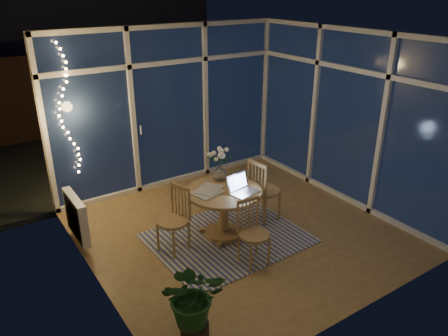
{
  "coord_description": "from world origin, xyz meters",
  "views": [
    {
      "loc": [
        -3.06,
        -4.23,
        3.19
      ],
      "look_at": [
        -0.09,
        0.25,
        0.88
      ],
      "focal_mm": 35.0,
      "sensor_mm": 36.0,
      "label": 1
    }
  ],
  "objects_px": {
    "dining_table": "(224,213)",
    "chair_right": "(265,189)",
    "flower_vase": "(219,173)",
    "potted_plant": "(194,305)",
    "chair_front": "(254,233)",
    "laptop": "(244,184)",
    "chair_left": "(173,220)"
  },
  "relations": [
    {
      "from": "dining_table",
      "to": "chair_left",
      "type": "height_order",
      "value": "chair_left"
    },
    {
      "from": "dining_table",
      "to": "laptop",
      "type": "distance_m",
      "value": 0.54
    },
    {
      "from": "chair_left",
      "to": "laptop",
      "type": "bearing_deg",
      "value": 54.75
    },
    {
      "from": "chair_front",
      "to": "laptop",
      "type": "height_order",
      "value": "laptop"
    },
    {
      "from": "chair_front",
      "to": "laptop",
      "type": "relative_size",
      "value": 2.4
    },
    {
      "from": "dining_table",
      "to": "chair_left",
      "type": "bearing_deg",
      "value": 175.44
    },
    {
      "from": "laptop",
      "to": "chair_front",
      "type": "bearing_deg",
      "value": -124.71
    },
    {
      "from": "dining_table",
      "to": "flower_vase",
      "type": "bearing_deg",
      "value": 66.89
    },
    {
      "from": "potted_plant",
      "to": "chair_right",
      "type": "bearing_deg",
      "value": 35.63
    },
    {
      "from": "dining_table",
      "to": "chair_right",
      "type": "distance_m",
      "value": 0.74
    },
    {
      "from": "laptop",
      "to": "flower_vase",
      "type": "relative_size",
      "value": 1.66
    },
    {
      "from": "dining_table",
      "to": "laptop",
      "type": "xyz_separation_m",
      "value": [
        0.18,
        -0.21,
        0.47
      ]
    },
    {
      "from": "chair_right",
      "to": "dining_table",
      "type": "bearing_deg",
      "value": 84.74
    },
    {
      "from": "flower_vase",
      "to": "dining_table",
      "type": "bearing_deg",
      "value": -113.11
    },
    {
      "from": "dining_table",
      "to": "chair_front",
      "type": "bearing_deg",
      "value": -93.63
    },
    {
      "from": "chair_right",
      "to": "potted_plant",
      "type": "relative_size",
      "value": 1.26
    },
    {
      "from": "dining_table",
      "to": "chair_front",
      "type": "distance_m",
      "value": 0.73
    },
    {
      "from": "dining_table",
      "to": "laptop",
      "type": "relative_size",
      "value": 2.85
    },
    {
      "from": "chair_right",
      "to": "flower_vase",
      "type": "relative_size",
      "value": 4.57
    },
    {
      "from": "chair_right",
      "to": "flower_vase",
      "type": "bearing_deg",
      "value": 56.88
    },
    {
      "from": "laptop",
      "to": "chair_right",
      "type": "bearing_deg",
      "value": 13.43
    },
    {
      "from": "dining_table",
      "to": "chair_front",
      "type": "height_order",
      "value": "chair_front"
    },
    {
      "from": "chair_left",
      "to": "potted_plant",
      "type": "xyz_separation_m",
      "value": [
        -0.52,
        -1.43,
        -0.06
      ]
    },
    {
      "from": "laptop",
      "to": "potted_plant",
      "type": "xyz_separation_m",
      "value": [
        -1.43,
        -1.16,
        -0.43
      ]
    },
    {
      "from": "dining_table",
      "to": "chair_right",
      "type": "relative_size",
      "value": 1.04
    },
    {
      "from": "chair_right",
      "to": "potted_plant",
      "type": "xyz_separation_m",
      "value": [
        -1.98,
        -1.42,
        -0.1
      ]
    },
    {
      "from": "dining_table",
      "to": "potted_plant",
      "type": "height_order",
      "value": "potted_plant"
    },
    {
      "from": "chair_right",
      "to": "potted_plant",
      "type": "height_order",
      "value": "chair_right"
    },
    {
      "from": "chair_left",
      "to": "chair_right",
      "type": "xyz_separation_m",
      "value": [
        1.46,
        -0.02,
        0.04
      ]
    },
    {
      "from": "chair_right",
      "to": "laptop",
      "type": "xyz_separation_m",
      "value": [
        -0.55,
        -0.25,
        0.33
      ]
    },
    {
      "from": "dining_table",
      "to": "chair_left",
      "type": "xyz_separation_m",
      "value": [
        -0.73,
        0.06,
        0.1
      ]
    },
    {
      "from": "chair_front",
      "to": "potted_plant",
      "type": "xyz_separation_m",
      "value": [
        -1.2,
        -0.64,
        -0.04
      ]
    }
  ]
}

